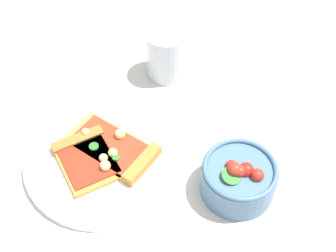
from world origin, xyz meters
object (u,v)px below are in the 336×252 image
soda_glass (167,55)px  pizza_slice_near (116,149)px  pizza_slice_far (87,157)px  salad_bowl (239,178)px  plate (104,159)px

soda_glass → pizza_slice_near: bearing=-9.1°
pizza_slice_far → salad_bowl: size_ratio=1.21×
pizza_slice_near → soda_glass: bearing=170.9°
plate → soda_glass: size_ratio=2.70×
pizza_slice_near → soda_glass: soda_glass is taller
plate → salad_bowl: salad_bowl is taller
pizza_slice_near → pizza_slice_far: 0.05m
plate → pizza_slice_near: (-0.02, 0.02, 0.01)m
plate → soda_glass: (-0.24, 0.06, 0.04)m
plate → pizza_slice_far: 0.03m
pizza_slice_far → salad_bowl: 0.26m
plate → pizza_slice_far: size_ratio=1.86×
pizza_slice_far → soda_glass: 0.27m
plate → pizza_slice_far: (0.01, -0.02, 0.01)m
pizza_slice_far → salad_bowl: (-0.01, 0.26, 0.01)m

